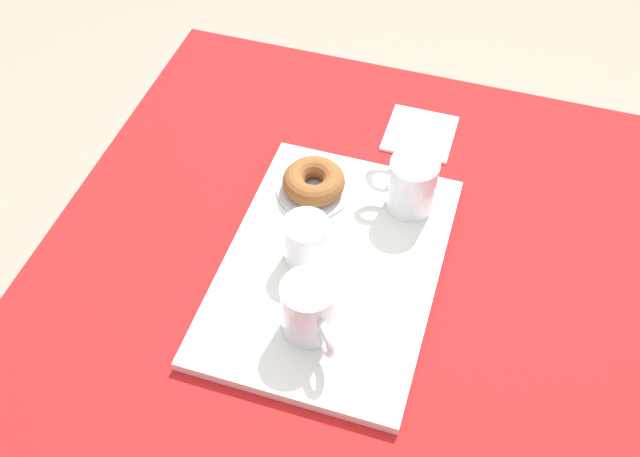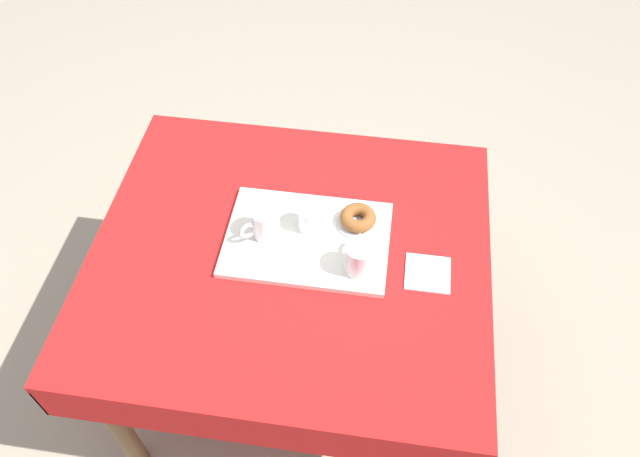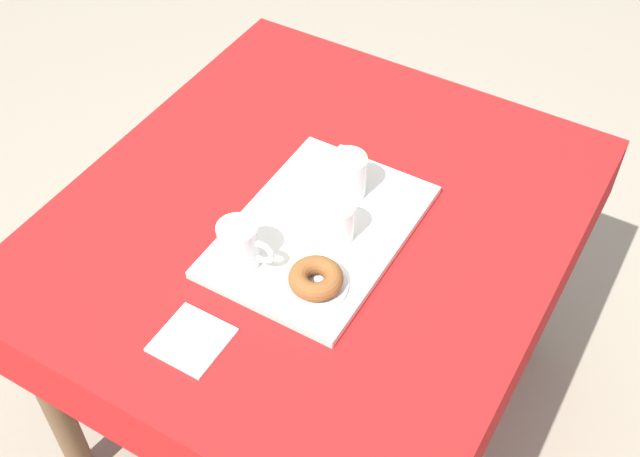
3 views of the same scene
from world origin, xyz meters
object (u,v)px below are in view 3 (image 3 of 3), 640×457
object	(u,v)px
tea_mug_left	(239,246)
paper_napkin	(192,340)
dining_table	(315,247)
donut_plate_left	(316,286)
tea_mug_right	(347,176)
sugar_donut_left	(316,278)
serving_tray	(320,231)
water_glass_near	(337,222)

from	to	relation	value
tea_mug_left	paper_napkin	size ratio (longest dim) A/B	0.96
dining_table	tea_mug_left	world-z (taller)	tea_mug_left
donut_plate_left	paper_napkin	xyz separation A→B (m)	(-0.22, 0.14, -0.02)
dining_table	donut_plate_left	size ratio (longest dim) A/B	9.12
dining_table	paper_napkin	distance (m)	0.42
dining_table	tea_mug_right	xyz separation A→B (m)	(0.08, -0.04, 0.17)
dining_table	sugar_donut_left	distance (m)	0.27
tea_mug_left	donut_plate_left	bearing A→B (deg)	-83.03
serving_tray	tea_mug_right	xyz separation A→B (m)	(0.12, 0.00, 0.06)
tea_mug_left	donut_plate_left	size ratio (longest dim) A/B	0.96
dining_table	water_glass_near	size ratio (longest dim) A/B	13.85
paper_napkin	sugar_donut_left	bearing A→B (deg)	-33.23
tea_mug_left	sugar_donut_left	world-z (taller)	tea_mug_left
serving_tray	dining_table	bearing A→B (deg)	41.08
dining_table	sugar_donut_left	xyz separation A→B (m)	(-0.19, -0.11, 0.15)
serving_tray	water_glass_near	size ratio (longest dim) A/B	5.71
serving_tray	tea_mug_right	distance (m)	0.13
water_glass_near	donut_plate_left	xyz separation A→B (m)	(-0.14, -0.03, -0.04)
donut_plate_left	sugar_donut_left	size ratio (longest dim) A/B	1.19
serving_tray	paper_napkin	xyz separation A→B (m)	(-0.36, 0.07, -0.01)
dining_table	sugar_donut_left	bearing A→B (deg)	-148.56
serving_tray	donut_plate_left	world-z (taller)	donut_plate_left
tea_mug_left	water_glass_near	size ratio (longest dim) A/B	1.46
dining_table	donut_plate_left	bearing A→B (deg)	-148.56
dining_table	tea_mug_left	distance (m)	0.27
water_glass_near	sugar_donut_left	xyz separation A→B (m)	(-0.14, -0.03, -0.01)
sugar_donut_left	paper_napkin	world-z (taller)	sugar_donut_left
water_glass_near	sugar_donut_left	world-z (taller)	water_glass_near
sugar_donut_left	donut_plate_left	bearing A→B (deg)	0.00
dining_table	serving_tray	bearing A→B (deg)	-138.92
tea_mug_right	paper_napkin	distance (m)	0.49
tea_mug_left	tea_mug_right	world-z (taller)	same
tea_mug_right	paper_napkin	xyz separation A→B (m)	(-0.48, 0.06, -0.06)
donut_plate_left	sugar_donut_left	world-z (taller)	sugar_donut_left
water_glass_near	sugar_donut_left	distance (m)	0.14
tea_mug_left	water_glass_near	world-z (taller)	tea_mug_left
serving_tray	donut_plate_left	bearing A→B (deg)	-152.21
serving_tray	donut_plate_left	size ratio (longest dim) A/B	3.76
paper_napkin	donut_plate_left	bearing A→B (deg)	-33.23
paper_napkin	serving_tray	bearing A→B (deg)	-10.68
sugar_donut_left	tea_mug_right	bearing A→B (deg)	16.34
dining_table	paper_napkin	xyz separation A→B (m)	(-0.40, 0.03, 0.11)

